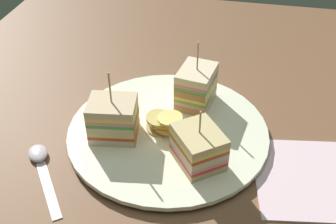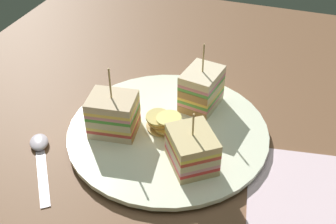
{
  "view_description": "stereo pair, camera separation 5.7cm",
  "coord_description": "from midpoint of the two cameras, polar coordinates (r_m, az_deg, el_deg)",
  "views": [
    {
      "loc": [
        44.04,
        9.08,
        39.08
      ],
      "look_at": [
        0.0,
        0.0,
        4.2
      ],
      "focal_mm": 44.48,
      "sensor_mm": 36.0,
      "label": 1
    },
    {
      "loc": [
        42.55,
        14.56,
        39.08
      ],
      "look_at": [
        0.0,
        0.0,
        4.2
      ],
      "focal_mm": 44.48,
      "sensor_mm": 36.0,
      "label": 2
    }
  ],
  "objects": [
    {
      "name": "sandwich_wedge_0",
      "position": [
        0.62,
        1.25,
        3.39
      ],
      "size": [
        7.06,
        5.79,
        10.39
      ],
      "rotation": [
        0.0,
        0.0,
        6.11
      ],
      "color": "beige",
      "rests_on": "plate"
    },
    {
      "name": "plate",
      "position": [
        0.59,
        -2.76,
        -2.77
      ],
      "size": [
        28.28,
        28.28,
        1.2
      ],
      "color": "white",
      "rests_on": "ground_plane"
    },
    {
      "name": "sandwich_wedge_1",
      "position": [
        0.57,
        -10.34,
        -1.04
      ],
      "size": [
        5.93,
        6.98,
        10.17
      ],
      "rotation": [
        0.0,
        0.0,
        7.99
      ],
      "color": "beige",
      "rests_on": "plate"
    },
    {
      "name": "ground_plane",
      "position": [
        0.6,
        -2.71,
        -3.95
      ],
      "size": [
        99.62,
        85.57,
        1.8
      ],
      "primitive_type": "cube",
      "color": "brown"
    },
    {
      "name": "sandwich_wedge_2",
      "position": [
        0.52,
        1.08,
        -4.94
      ],
      "size": [
        8.16,
        7.9,
        8.06
      ],
      "rotation": [
        0.0,
        0.0,
        10.06
      ],
      "color": "#D7B47D",
      "rests_on": "plate"
    },
    {
      "name": "napkin",
      "position": [
        0.55,
        15.59,
        -8.72
      ],
      "size": [
        15.72,
        14.81,
        0.5
      ],
      "primitive_type": "cube",
      "rotation": [
        0.0,
        0.0,
        0.15
      ],
      "color": "silver",
      "rests_on": "ground_plane"
    },
    {
      "name": "spoon",
      "position": [
        0.58,
        -19.8,
        -6.57
      ],
      "size": [
        11.88,
        9.35,
        1.0
      ],
      "rotation": [
        0.0,
        0.0,
        3.77
      ],
      "color": "silver",
      "rests_on": "ground_plane"
    },
    {
      "name": "chip_pile",
      "position": [
        0.58,
        -3.51,
        -1.55
      ],
      "size": [
        6.47,
        6.9,
        3.5
      ],
      "color": "#F2CD7D",
      "rests_on": "plate"
    }
  ]
}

